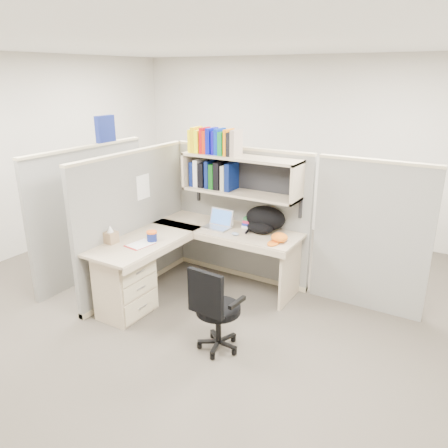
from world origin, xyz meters
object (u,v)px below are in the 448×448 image
Objects in this scene: desk at (153,270)px; laptop at (217,219)px; task_chair at (216,322)px; backpack at (263,220)px; snack_canister at (152,236)px.

desk is 5.77× the size of laptop.
desk is at bearing 161.28° from task_chair.
backpack is 0.55× the size of task_chair.
backpack is (0.81, 0.98, 0.43)m from desk.
backpack is 4.17× the size of snack_canister.
backpack reaches higher than desk.
desk is 1.07m from task_chair.
laptop is (0.31, 0.79, 0.40)m from desk.
laptop reaches higher than snack_canister.
snack_canister is (-0.88, -0.89, -0.08)m from backpack.
snack_canister is 0.13× the size of task_chair.
desk is 1.34m from backpack.
desk is at bearing -125.39° from backpack.
desk is at bearing -109.76° from laptop.
snack_canister is 1.25m from task_chair.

